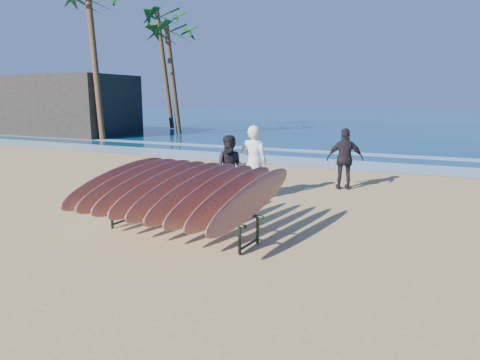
{
  "coord_description": "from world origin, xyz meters",
  "views": [
    {
      "loc": [
        3.69,
        -6.9,
        2.59
      ],
      "look_at": [
        0.0,
        0.8,
        0.95
      ],
      "focal_mm": 32.0,
      "sensor_mm": 36.0,
      "label": 1
    }
  ],
  "objects_px": {
    "person_dark_a": "(231,168)",
    "palm_right": "(163,20)",
    "palm_left": "(91,1)",
    "palm_mid": "(171,35)",
    "person_white": "(254,162)",
    "person_dark_b": "(345,159)",
    "surfboard_rack": "(180,190)",
    "building": "(67,105)"
  },
  "relations": [
    {
      "from": "person_dark_a",
      "to": "palm_right",
      "type": "bearing_deg",
      "value": 110.4
    },
    {
      "from": "palm_left",
      "to": "palm_mid",
      "type": "distance_m",
      "value": 5.53
    },
    {
      "from": "person_white",
      "to": "palm_mid",
      "type": "xyz_separation_m",
      "value": [
        -12.85,
        15.27,
        5.86
      ]
    },
    {
      "from": "person_dark_a",
      "to": "person_dark_b",
      "type": "height_order",
      "value": "person_dark_b"
    },
    {
      "from": "person_dark_b",
      "to": "palm_right",
      "type": "relative_size",
      "value": 0.18
    },
    {
      "from": "surfboard_rack",
      "to": "person_dark_a",
      "type": "relative_size",
      "value": 2.02
    },
    {
      "from": "person_dark_b",
      "to": "palm_mid",
      "type": "distance_m",
      "value": 20.57
    },
    {
      "from": "person_dark_b",
      "to": "person_white",
      "type": "bearing_deg",
      "value": 29.0
    },
    {
      "from": "surfboard_rack",
      "to": "person_dark_b",
      "type": "distance_m",
      "value": 5.93
    },
    {
      "from": "person_dark_b",
      "to": "palm_mid",
      "type": "xyz_separation_m",
      "value": [
        -14.74,
        13.06,
        5.94
      ]
    },
    {
      "from": "person_dark_a",
      "to": "palm_left",
      "type": "distance_m",
      "value": 19.83
    },
    {
      "from": "person_dark_a",
      "to": "palm_mid",
      "type": "height_order",
      "value": "palm_mid"
    },
    {
      "from": "palm_mid",
      "to": "person_dark_a",
      "type": "bearing_deg",
      "value": -51.66
    },
    {
      "from": "surfboard_rack",
      "to": "building",
      "type": "distance_m",
      "value": 25.94
    },
    {
      "from": "person_white",
      "to": "palm_mid",
      "type": "distance_m",
      "value": 20.8
    },
    {
      "from": "surfboard_rack",
      "to": "person_dark_b",
      "type": "height_order",
      "value": "person_dark_b"
    },
    {
      "from": "person_white",
      "to": "person_dark_b",
      "type": "bearing_deg",
      "value": -134.29
    },
    {
      "from": "person_dark_a",
      "to": "palm_right",
      "type": "height_order",
      "value": "palm_right"
    },
    {
      "from": "palm_mid",
      "to": "palm_right",
      "type": "xyz_separation_m",
      "value": [
        -4.03,
        4.77,
        1.99
      ]
    },
    {
      "from": "person_dark_a",
      "to": "palm_mid",
      "type": "bearing_deg",
      "value": 109.96
    },
    {
      "from": "person_white",
      "to": "building",
      "type": "xyz_separation_m",
      "value": [
        -20.27,
        12.73,
        1.11
      ]
    },
    {
      "from": "surfboard_rack",
      "to": "building",
      "type": "bearing_deg",
      "value": 145.39
    },
    {
      "from": "person_white",
      "to": "palm_left",
      "type": "bearing_deg",
      "value": -38.35
    },
    {
      "from": "person_dark_a",
      "to": "building",
      "type": "bearing_deg",
      "value": 128.04
    },
    {
      "from": "person_dark_b",
      "to": "person_dark_a",
      "type": "bearing_deg",
      "value": 28.15
    },
    {
      "from": "palm_right",
      "to": "person_dark_a",
      "type": "bearing_deg",
      "value": -51.22
    },
    {
      "from": "person_white",
      "to": "palm_mid",
      "type": "height_order",
      "value": "palm_mid"
    },
    {
      "from": "building",
      "to": "person_white",
      "type": "bearing_deg",
      "value": -32.14
    },
    {
      "from": "person_dark_a",
      "to": "surfboard_rack",
      "type": "bearing_deg",
      "value": -100.18
    },
    {
      "from": "person_white",
      "to": "person_dark_a",
      "type": "bearing_deg",
      "value": 40.85
    },
    {
      "from": "building",
      "to": "palm_right",
      "type": "bearing_deg",
      "value": 65.13
    },
    {
      "from": "palm_mid",
      "to": "building",
      "type": "bearing_deg",
      "value": -161.14
    },
    {
      "from": "person_dark_b",
      "to": "palm_mid",
      "type": "height_order",
      "value": "palm_mid"
    },
    {
      "from": "person_white",
      "to": "person_dark_a",
      "type": "relative_size",
      "value": 1.15
    },
    {
      "from": "palm_left",
      "to": "surfboard_rack",
      "type": "bearing_deg",
      "value": -42.39
    },
    {
      "from": "person_dark_a",
      "to": "building",
      "type": "height_order",
      "value": "building"
    },
    {
      "from": "building",
      "to": "palm_left",
      "type": "height_order",
      "value": "palm_left"
    },
    {
      "from": "surfboard_rack",
      "to": "palm_left",
      "type": "bearing_deg",
      "value": 141.56
    },
    {
      "from": "person_dark_a",
      "to": "person_dark_b",
      "type": "bearing_deg",
      "value": 30.3
    },
    {
      "from": "surfboard_rack",
      "to": "person_dark_a",
      "type": "height_order",
      "value": "person_dark_a"
    },
    {
      "from": "surfboard_rack",
      "to": "person_white",
      "type": "relative_size",
      "value": 1.76
    },
    {
      "from": "person_white",
      "to": "palm_mid",
      "type": "relative_size",
      "value": 0.25
    }
  ]
}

